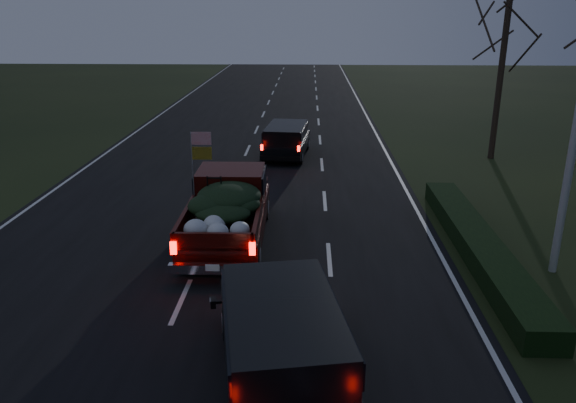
# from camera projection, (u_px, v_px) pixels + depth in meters

# --- Properties ---
(ground) EXTENTS (120.00, 120.00, 0.00)m
(ground) POSITION_uv_depth(u_px,v_px,m) (181.00, 302.00, 13.34)
(ground) COLOR black
(ground) RESTS_ON ground
(road_asphalt) EXTENTS (14.00, 120.00, 0.02)m
(road_asphalt) POSITION_uv_depth(u_px,v_px,m) (181.00, 301.00, 13.34)
(road_asphalt) COLOR black
(road_asphalt) RESTS_ON ground
(hedge_row) EXTENTS (1.00, 10.00, 0.60)m
(hedge_row) POSITION_uv_depth(u_px,v_px,m) (478.00, 245.00, 15.81)
(hedge_row) COLOR black
(hedge_row) RESTS_ON ground
(bare_tree_far) EXTENTS (3.60, 3.60, 7.00)m
(bare_tree_far) POSITION_uv_depth(u_px,v_px,m) (505.00, 42.00, 24.47)
(bare_tree_far) COLOR black
(bare_tree_far) RESTS_ON ground
(pickup_truck) EXTENTS (2.24, 5.65, 2.95)m
(pickup_truck) POSITION_uv_depth(u_px,v_px,m) (228.00, 206.00, 16.52)
(pickup_truck) COLOR #3C0C08
(pickup_truck) RESTS_ON ground
(lead_suv) EXTENTS (2.20, 4.45, 1.23)m
(lead_suv) POSITION_uv_depth(u_px,v_px,m) (286.00, 137.00, 26.12)
(lead_suv) COLOR black
(lead_suv) RESTS_ON ground
(rear_suv) EXTENTS (2.87, 5.19, 1.41)m
(rear_suv) POSITION_uv_depth(u_px,v_px,m) (282.00, 336.00, 10.02)
(rear_suv) COLOR black
(rear_suv) RESTS_ON ground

